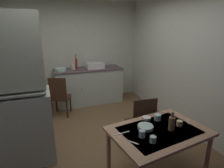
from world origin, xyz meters
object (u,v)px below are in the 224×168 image
at_px(chair_far_side, 142,122).
at_px(glass_bottle, 172,123).
at_px(sink_basin, 95,65).
at_px(dining_table, 159,136).
at_px(hutch_cabinet, 15,99).
at_px(mixing_bowl_counter, 60,70).
at_px(mug_tall, 153,139).
at_px(serving_bowl_wide, 145,127).
at_px(hand_pump, 76,63).
at_px(chair_by_counter, 60,96).

bearing_deg(chair_far_side, glass_bottle, -88.04).
relative_size(sink_basin, dining_table, 0.34).
bearing_deg(hutch_cabinet, sink_basin, 48.92).
bearing_deg(mixing_bowl_counter, mug_tall, -77.51).
xyz_separation_m(dining_table, glass_bottle, (0.14, -0.05, 0.18)).
distance_m(mixing_bowl_counter, mug_tall, 3.14).
bearing_deg(hutch_cabinet, serving_bowl_wide, -30.33).
height_order(sink_basin, hand_pump, hand_pump).
height_order(serving_bowl_wide, glass_bottle, glass_bottle).
bearing_deg(hutch_cabinet, chair_far_side, -11.28).
relative_size(hutch_cabinet, hand_pump, 5.51).
height_order(mixing_bowl_counter, chair_far_side, mixing_bowl_counter).
xyz_separation_m(hutch_cabinet, mug_tall, (1.47, -1.19, -0.25)).
bearing_deg(chair_by_counter, mixing_bowl_counter, 78.67).
bearing_deg(serving_bowl_wide, hand_pump, 96.86).
xyz_separation_m(hutch_cabinet, mixing_bowl_counter, (0.79, 1.87, -0.04)).
height_order(hand_pump, mixing_bowl_counter, hand_pump).
height_order(hand_pump, chair_by_counter, hand_pump).
relative_size(sink_basin, mug_tall, 5.90).
xyz_separation_m(hand_pump, mug_tall, (0.27, -3.16, -0.34)).
distance_m(mug_tall, glass_bottle, 0.39).
xyz_separation_m(sink_basin, chair_far_side, (0.14, -2.28, -0.52)).
distance_m(chair_by_counter, serving_bowl_wide, 2.41).
bearing_deg(glass_bottle, hand_pump, 101.85).
relative_size(hutch_cabinet, serving_bowl_wide, 10.79).
relative_size(chair_far_side, chair_by_counter, 0.99).
bearing_deg(sink_basin, serving_bowl_wide, -92.56).
distance_m(hand_pump, chair_far_side, 2.48).
bearing_deg(dining_table, sink_basin, 90.37).
bearing_deg(mixing_bowl_counter, hand_pump, 13.15).
bearing_deg(mug_tall, chair_by_counter, 107.27).
relative_size(hand_pump, chair_by_counter, 0.42).
relative_size(hutch_cabinet, chair_by_counter, 2.31).
distance_m(sink_basin, glass_bottle, 2.98).
bearing_deg(hand_pump, hutch_cabinet, -121.46).
bearing_deg(chair_far_side, mug_tall, -112.02).
height_order(hutch_cabinet, chair_far_side, hutch_cabinet).
height_order(hutch_cabinet, dining_table, hutch_cabinet).
height_order(dining_table, chair_by_counter, chair_by_counter).
bearing_deg(hutch_cabinet, hand_pump, 58.54).
bearing_deg(mixing_bowl_counter, glass_bottle, -70.37).
distance_m(sink_basin, chair_by_counter, 1.26).
relative_size(chair_by_counter, serving_bowl_wide, 4.66).
bearing_deg(hand_pump, chair_far_side, -75.34).
relative_size(sink_basin, mixing_bowl_counter, 1.66).
distance_m(sink_basin, chair_far_side, 2.34).
distance_m(hutch_cabinet, chair_by_counter, 1.59).
relative_size(chair_far_side, mug_tall, 12.37).
xyz_separation_m(chair_far_side, serving_bowl_wide, (-0.26, -0.54, 0.26)).
bearing_deg(sink_basin, dining_table, -89.63).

